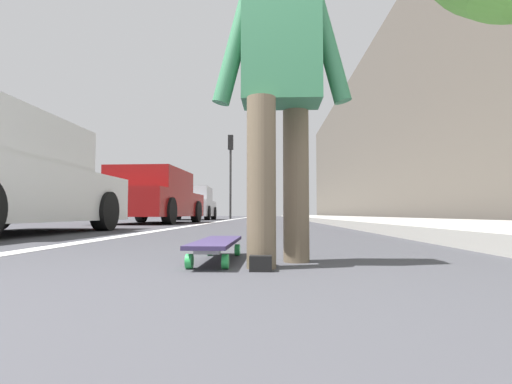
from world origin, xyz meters
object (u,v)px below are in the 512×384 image
Objects in this scene: skateboard at (217,244)px; traffic_light at (231,161)px; parked_car_mid at (153,197)px; parked_car_far at (192,204)px; skater_person at (281,82)px.

skateboard is 19.71m from traffic_light.
parked_car_mid reaches higher than parked_car_far.
skateboard is 0.18× the size of parked_car_mid.
skater_person reaches higher than parked_car_mid.
skater_person is at bearing -159.82° from parked_car_mid.
traffic_light is at bearing 5.33° from skateboard.
skater_person is 9.61m from parked_car_mid.
parked_car_mid is (8.87, 2.97, 0.63)m from skateboard.
skateboard is at bearing -161.50° from parked_car_mid.
traffic_light reaches higher than parked_car_far.
parked_car_mid is (9.02, 3.31, -0.21)m from skater_person.
parked_car_far is (15.59, 3.19, 0.60)m from skateboard.
skateboard is at bearing 66.67° from skater_person.
skateboard is at bearing -174.67° from traffic_light.
skateboard is 0.92m from skater_person.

